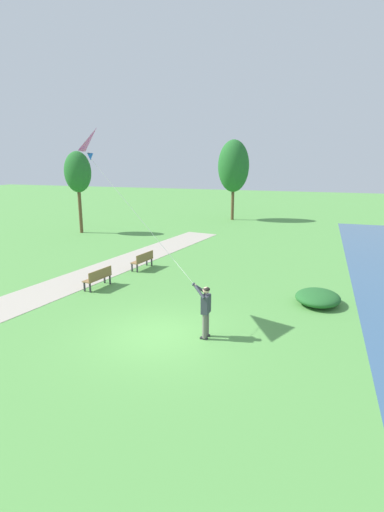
{
  "coord_description": "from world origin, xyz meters",
  "views": [
    {
      "loc": [
        4.7,
        -11.13,
        5.69
      ],
      "look_at": [
        0.74,
        1.14,
        2.48
      ],
      "focal_mm": 27.79,
      "sensor_mm": 36.0,
      "label": 1
    }
  ],
  "objects_px": {
    "park_bench_far_walkway": "(143,259)",
    "tree_lakeside_near": "(234,166)",
    "person_kite_flyer": "(205,307)",
    "flying_kite": "(97,144)",
    "tree_treeline_right": "(78,173)",
    "lakeside_shrub": "(318,298)",
    "park_bench_near_walkway": "(98,277)"
  },
  "relations": [
    {
      "from": "person_kite_flyer",
      "to": "park_bench_near_walkway",
      "type": "xyz_separation_m",
      "value": [
        -5.94,
        3.41,
        -0.54
      ]
    },
    {
      "from": "flying_kite",
      "to": "park_bench_far_walkway",
      "type": "bearing_deg",
      "value": 103.49
    },
    {
      "from": "park_bench_near_walkway",
      "to": "tree_treeline_right",
      "type": "height_order",
      "value": "tree_treeline_right"
    },
    {
      "from": "lakeside_shrub",
      "to": "park_bench_near_walkway",
      "type": "bearing_deg",
      "value": -174.67
    },
    {
      "from": "person_kite_flyer",
      "to": "tree_lakeside_near",
      "type": "height_order",
      "value": "tree_lakeside_near"
    },
    {
      "from": "park_bench_far_walkway",
      "to": "lakeside_shrub",
      "type": "relative_size",
      "value": 0.79
    },
    {
      "from": "park_bench_far_walkway",
      "to": "tree_lakeside_near",
      "type": "xyz_separation_m",
      "value": [
        0.83,
        18.13,
        4.4
      ]
    },
    {
      "from": "flying_kite",
      "to": "tree_treeline_right",
      "type": "bearing_deg",
      "value": 125.79
    },
    {
      "from": "person_kite_flyer",
      "to": "lakeside_shrub",
      "type": "relative_size",
      "value": 0.92
    },
    {
      "from": "tree_lakeside_near",
      "to": "lakeside_shrub",
      "type": "height_order",
      "value": "tree_lakeside_near"
    },
    {
      "from": "park_bench_far_walkway",
      "to": "tree_lakeside_near",
      "type": "bearing_deg",
      "value": 87.37
    },
    {
      "from": "tree_lakeside_near",
      "to": "tree_treeline_right",
      "type": "xyz_separation_m",
      "value": [
        -9.77,
        -10.12,
        -0.33
      ]
    },
    {
      "from": "tree_lakeside_near",
      "to": "flying_kite",
      "type": "bearing_deg",
      "value": -88.28
    },
    {
      "from": "tree_treeline_right",
      "to": "park_bench_near_walkway",
      "type": "bearing_deg",
      "value": -53.97
    },
    {
      "from": "lakeside_shrub",
      "to": "tree_treeline_right",
      "type": "bearing_deg",
      "value": 149.13
    },
    {
      "from": "tree_treeline_right",
      "to": "lakeside_shrub",
      "type": "relative_size",
      "value": 3.12
    },
    {
      "from": "flying_kite",
      "to": "park_bench_near_walkway",
      "type": "bearing_deg",
      "value": 124.86
    },
    {
      "from": "person_kite_flyer",
      "to": "park_bench_far_walkway",
      "type": "xyz_separation_m",
      "value": [
        -5.34,
        6.86,
        -0.54
      ]
    },
    {
      "from": "park_bench_near_walkway",
      "to": "lakeside_shrub",
      "type": "distance_m",
      "value": 9.42
    },
    {
      "from": "tree_lakeside_near",
      "to": "park_bench_far_walkway",
      "type": "bearing_deg",
      "value": -92.63
    },
    {
      "from": "park_bench_near_walkway",
      "to": "tree_treeline_right",
      "type": "relative_size",
      "value": 0.25
    },
    {
      "from": "park_bench_near_walkway",
      "to": "lakeside_shrub",
      "type": "xyz_separation_m",
      "value": [
        9.38,
        0.87,
        -0.23
      ]
    },
    {
      "from": "tree_lakeside_near",
      "to": "lakeside_shrub",
      "type": "bearing_deg",
      "value": -69.0
    },
    {
      "from": "park_bench_far_walkway",
      "to": "lakeside_shrub",
      "type": "bearing_deg",
      "value": -16.34
    },
    {
      "from": "flying_kite",
      "to": "person_kite_flyer",
      "type": "bearing_deg",
      "value": -4.55
    },
    {
      "from": "flying_kite",
      "to": "lakeside_shrub",
      "type": "height_order",
      "value": "flying_kite"
    },
    {
      "from": "person_kite_flyer",
      "to": "park_bench_far_walkway",
      "type": "height_order",
      "value": "person_kite_flyer"
    },
    {
      "from": "person_kite_flyer",
      "to": "flying_kite",
      "type": "xyz_separation_m",
      "value": [
        -3.77,
        0.3,
        5.05
      ]
    },
    {
      "from": "person_kite_flyer",
      "to": "flying_kite",
      "type": "height_order",
      "value": "flying_kite"
    },
    {
      "from": "park_bench_near_walkway",
      "to": "tree_treeline_right",
      "type": "distance_m",
      "value": 14.75
    },
    {
      "from": "person_kite_flyer",
      "to": "park_bench_far_walkway",
      "type": "distance_m",
      "value": 8.71
    },
    {
      "from": "park_bench_near_walkway",
      "to": "tree_treeline_right",
      "type": "xyz_separation_m",
      "value": [
        -8.34,
        11.46,
        4.07
      ]
    }
  ]
}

